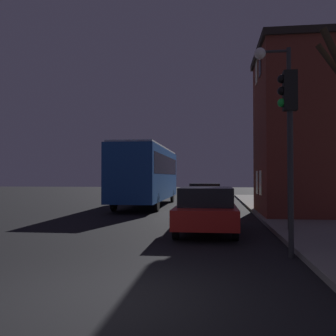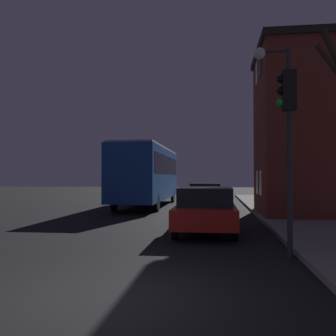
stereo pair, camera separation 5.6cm
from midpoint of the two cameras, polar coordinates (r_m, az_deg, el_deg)
The scene contains 7 objects.
ground_plane at distance 6.01m, azimuth -12.54°, elevation -18.79°, with size 120.00×120.00×0.00m, color black.
brick_building at distance 18.26m, azimuth 19.68°, elevation 5.52°, with size 4.12×5.27×7.63m.
streetlamp at distance 12.62m, azimuth 16.54°, elevation 8.65°, with size 1.16×0.37×5.84m.
traffic_light at distance 8.86m, azimuth 17.76°, elevation 6.55°, with size 0.43×0.24×4.19m.
bus at distance 23.09m, azimuth -3.22°, elevation -0.52°, with size 2.48×11.04×3.59m.
car_near_lane at distance 12.27m, azimuth 5.73°, elevation -6.18°, with size 1.87×4.65×1.47m.
car_mid_lane at distance 21.38m, azimuth 5.61°, elevation -4.17°, with size 1.86×4.23×1.44m.
Camera 1 is at (1.89, -5.41, 1.80)m, focal length 40.00 mm.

